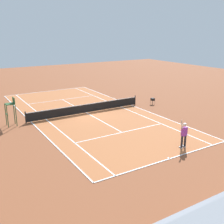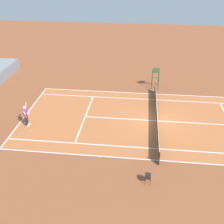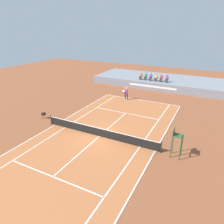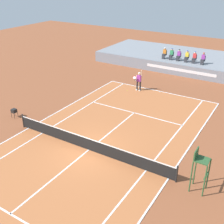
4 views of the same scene
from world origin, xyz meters
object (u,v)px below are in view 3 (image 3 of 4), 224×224
(spectator_seated_1, at_px, (146,76))
(ball_hopper, at_px, (43,114))
(spectator_seated_0, at_px, (141,76))
(spectator_seated_3, at_px, (156,78))
(spectator_seated_5, at_px, (167,79))
(spectator_seated_4, at_px, (161,78))
(tennis_ball, at_px, (119,100))
(umpire_chair, at_px, (176,140))
(tennis_player, at_px, (126,93))
(spectator_seated_2, at_px, (150,77))

(spectator_seated_1, height_order, ball_hopper, spectator_seated_1)
(spectator_seated_0, distance_m, spectator_seated_3, 2.69)
(spectator_seated_3, xyz_separation_m, spectator_seated_5, (1.82, 0.00, 0.00))
(spectator_seated_4, bearing_deg, tennis_ball, -114.56)
(spectator_seated_3, relative_size, spectator_seated_4, 1.00)
(spectator_seated_5, bearing_deg, umpire_chair, -74.73)
(tennis_ball, bearing_deg, ball_hopper, -117.02)
(spectator_seated_0, relative_size, ball_hopper, 1.81)
(tennis_player, relative_size, umpire_chair, 0.85)
(spectator_seated_2, bearing_deg, spectator_seated_5, 0.00)
(spectator_seated_0, xyz_separation_m, spectator_seated_4, (3.55, 0.00, 0.00))
(spectator_seated_1, distance_m, spectator_seated_3, 1.83)
(spectator_seated_5, bearing_deg, tennis_ball, -119.71)
(spectator_seated_5, xyz_separation_m, umpire_chair, (5.14, -18.83, -0.32))
(umpire_chair, bearing_deg, tennis_player, 129.23)
(ball_hopper, bearing_deg, tennis_player, 60.57)
(tennis_ball, distance_m, ball_hopper, 10.85)
(spectator_seated_2, bearing_deg, umpire_chair, -67.23)
(tennis_player, height_order, umpire_chair, umpire_chair)
(spectator_seated_3, bearing_deg, tennis_ball, -109.50)
(spectator_seated_2, bearing_deg, tennis_ball, -103.58)
(spectator_seated_4, bearing_deg, spectator_seated_2, 180.00)
(spectator_seated_0, distance_m, umpire_chair, 21.16)
(spectator_seated_5, bearing_deg, spectator_seated_2, 180.00)
(spectator_seated_0, height_order, umpire_chair, spectator_seated_0)
(tennis_ball, bearing_deg, umpire_chair, -46.37)
(spectator_seated_1, xyz_separation_m, tennis_ball, (-1.15, -8.41, -1.84))
(spectator_seated_1, height_order, spectator_seated_2, same)
(spectator_seated_1, relative_size, spectator_seated_2, 1.00)
(umpire_chair, bearing_deg, spectator_seated_4, 107.94)
(spectator_seated_2, distance_m, spectator_seated_4, 1.81)
(tennis_ball, bearing_deg, spectator_seated_0, 88.01)
(spectator_seated_3, bearing_deg, spectator_seated_5, 0.00)
(spectator_seated_0, relative_size, tennis_player, 0.61)
(spectator_seated_2, xyz_separation_m, tennis_player, (-1.14, -7.75, -0.88))
(spectator_seated_5, height_order, tennis_player, spectator_seated_5)
(spectator_seated_4, xyz_separation_m, ball_hopper, (-8.77, -18.06, -1.31))
(tennis_ball, distance_m, umpire_chair, 14.48)
(tennis_player, bearing_deg, spectator_seated_1, 88.08)
(tennis_player, bearing_deg, ball_hopper, -119.43)
(spectator_seated_1, xyz_separation_m, tennis_player, (-0.26, -7.75, -0.88))
(spectator_seated_1, height_order, spectator_seated_3, same)
(spectator_seated_5, distance_m, tennis_ball, 9.85)
(spectator_seated_3, bearing_deg, tennis_player, -105.06)
(spectator_seated_3, relative_size, umpire_chair, 0.52)
(spectator_seated_4, relative_size, umpire_chair, 0.52)
(spectator_seated_4, distance_m, umpire_chair, 19.79)
(spectator_seated_3, xyz_separation_m, tennis_player, (-2.09, -7.75, -0.88))
(spectator_seated_0, height_order, tennis_player, spectator_seated_0)
(spectator_seated_1, distance_m, umpire_chair, 20.78)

